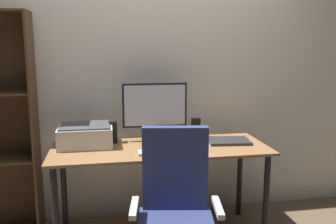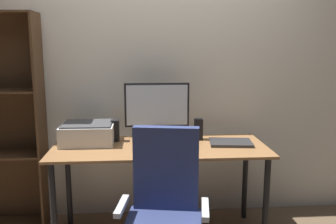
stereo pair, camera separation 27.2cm
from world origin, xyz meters
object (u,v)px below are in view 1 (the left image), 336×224
at_px(mouse, 191,149).
at_px(speaker_left, 113,132).
at_px(monitor, 155,108).
at_px(printer, 86,135).
at_px(speaker_right, 196,129).
at_px(office_chair, 176,222).
at_px(coffee_mug, 167,139).
at_px(laptop, 229,141).
at_px(keyboard, 159,152).
at_px(desk, 160,157).

xyz_separation_m(mouse, speaker_left, (-0.55, 0.34, 0.07)).
xyz_separation_m(monitor, printer, (-0.54, -0.06, -0.18)).
height_order(speaker_right, office_chair, office_chair).
bearing_deg(office_chair, coffee_mug, 93.52).
xyz_separation_m(mouse, laptop, (0.35, 0.18, -0.01)).
bearing_deg(printer, coffee_mug, -8.48).
distance_m(keyboard, laptop, 0.62).
xyz_separation_m(monitor, office_chair, (0.00, -0.85, -0.54)).
bearing_deg(speaker_left, laptop, -9.89).
distance_m(speaker_right, office_chair, 0.97).
bearing_deg(keyboard, laptop, 19.06).
relative_size(desk, speaker_right, 9.51).
height_order(desk, speaker_left, speaker_left).
xyz_separation_m(keyboard, laptop, (0.59, 0.20, 0.00)).
bearing_deg(mouse, keyboard, 166.96).
relative_size(desk, coffee_mug, 15.93).
bearing_deg(speaker_left, monitor, 1.35).
relative_size(mouse, coffee_mug, 0.95).
distance_m(laptop, speaker_right, 0.29).
bearing_deg(laptop, monitor, 170.17).
xyz_separation_m(coffee_mug, office_chair, (-0.07, -0.70, -0.33)).
bearing_deg(mouse, desk, 124.63).
distance_m(desk, speaker_right, 0.40).
xyz_separation_m(coffee_mug, speaker_left, (-0.40, 0.14, 0.04)).
height_order(printer, office_chair, office_chair).
bearing_deg(mouse, laptop, 10.58).
distance_m(desk, keyboard, 0.20).
bearing_deg(monitor, desk, -86.25).
xyz_separation_m(coffee_mug, laptop, (0.49, -0.02, -0.04)).
distance_m(mouse, speaker_left, 0.65).
relative_size(speaker_right, printer, 0.43).
height_order(coffee_mug, laptop, coffee_mug).
height_order(speaker_left, speaker_right, same).
relative_size(keyboard, coffee_mug, 2.86).
distance_m(printer, office_chair, 1.02).
bearing_deg(speaker_left, keyboard, -48.97).
relative_size(monitor, mouse, 5.33).
bearing_deg(laptop, desk, -171.45).
distance_m(keyboard, speaker_left, 0.47).
relative_size(coffee_mug, laptop, 0.32).
relative_size(monitor, printer, 1.28).
distance_m(mouse, speaker_right, 0.36).
xyz_separation_m(desk, laptop, (0.55, 0.02, 0.10)).
relative_size(mouse, speaker_right, 0.56).
height_order(mouse, speaker_right, speaker_right).
distance_m(speaker_left, speaker_right, 0.67).
xyz_separation_m(mouse, printer, (-0.75, 0.29, 0.06)).
distance_m(keyboard, speaker_right, 0.51).
height_order(desk, laptop, laptop).
height_order(laptop, speaker_right, speaker_right).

